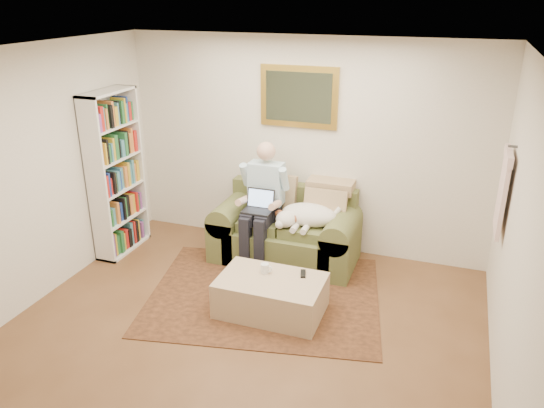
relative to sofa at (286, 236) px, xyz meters
The scene contains 12 objects.
room_shell 1.96m from the sofa, 87.47° to the right, with size 4.51×5.00×2.61m.
rug 0.93m from the sofa, 86.61° to the right, with size 2.42×1.94×0.01m, color black.
sofa is the anchor object (origin of this frame).
seated_man 0.52m from the sofa, 148.55° to the right, with size 0.56×0.81×1.44m, color #8CC2D8, non-canonical shape.
laptop 0.57m from the sofa, 138.98° to the right, with size 0.33×0.26×0.24m.
sleeping_dog 0.48m from the sofa, 15.74° to the right, with size 0.71×0.44×0.26m, color white, non-canonical shape.
ottoman 1.19m from the sofa, 78.99° to the right, with size 1.05×0.67×0.38m, color tan.
coffee_mug 1.08m from the sofa, 83.44° to the right, with size 0.08×0.08×0.10m, color white.
tv_remote 1.10m from the sofa, 62.63° to the right, with size 0.05×0.15×0.02m, color black.
bookshelf 2.19m from the sofa, 167.94° to the right, with size 0.28×0.80×2.00m, color white, non-canonical shape.
wall_mirror 1.66m from the sofa, 90.00° to the left, with size 0.94×0.04×0.72m.
hanging_shirt 2.54m from the sofa, 10.83° to the right, with size 0.06×0.52×0.90m, color #FAD4CE, non-canonical shape.
Camera 1 is at (1.71, -3.48, 3.06)m, focal length 35.00 mm.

